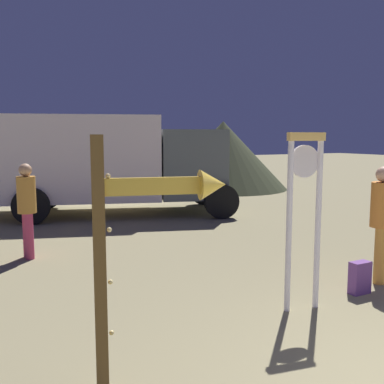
{
  "coord_description": "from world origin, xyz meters",
  "views": [
    {
      "loc": [
        -3.36,
        -1.77,
        2.13
      ],
      "look_at": [
        0.14,
        4.84,
        1.2
      ],
      "focal_mm": 42.09,
      "sensor_mm": 36.0,
      "label": 1
    }
  ],
  "objects": [
    {
      "name": "backpack",
      "position": [
        1.42,
        2.4,
        0.22
      ],
      "size": [
        0.29,
        0.19,
        0.44
      ],
      "color": "#74448E",
      "rests_on": "ground_plane"
    },
    {
      "name": "arrow_sign",
      "position": [
        -2.02,
        1.55,
        1.39
      ],
      "size": [
        1.1,
        0.46,
        2.14
      ],
      "color": "brown",
      "rests_on": "ground_plane"
    },
    {
      "name": "person_distant",
      "position": [
        -2.28,
        6.39,
        0.93
      ],
      "size": [
        0.32,
        0.32,
        1.66
      ],
      "color": "#C63C62",
      "rests_on": "ground_plane"
    },
    {
      "name": "dome_tent",
      "position": [
        6.35,
        13.85,
        1.36
      ],
      "size": [
        5.19,
        5.19,
        2.73
      ],
      "color": "#373D25",
      "rests_on": "ground_plane"
    },
    {
      "name": "box_truck_near",
      "position": [
        0.16,
        10.21,
        1.49
      ],
      "size": [
        7.1,
        4.51,
        2.66
      ],
      "color": "silver",
      "rests_on": "ground_plane"
    },
    {
      "name": "person_near_clock",
      "position": [
        2.06,
        2.6,
        0.95
      ],
      "size": [
        0.33,
        0.33,
        1.7
      ],
      "color": "gold",
      "rests_on": "ground_plane"
    },
    {
      "name": "standing_clock",
      "position": [
        0.35,
        2.34,
        1.34
      ],
      "size": [
        0.49,
        0.16,
        2.18
      ],
      "color": "white",
      "rests_on": "ground_plane"
    }
  ]
}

